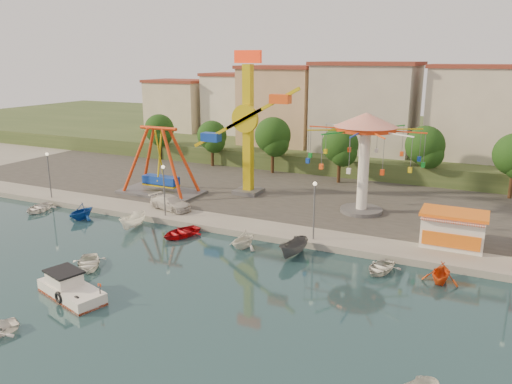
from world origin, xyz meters
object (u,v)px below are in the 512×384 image
Objects in this scene: pirate_ship_ride at (160,162)px; wave_swinger at (365,140)px; cabin_motorboat at (70,290)px; rowboat_a at (88,263)px; kamikaze_tower at (251,129)px; van at (171,203)px.

wave_swinger reaches higher than pirate_ship_ride.
cabin_motorboat is 1.64× the size of rowboat_a.
kamikaze_tower reaches higher than van.
kamikaze_tower is 25.11m from rowboat_a.
pirate_ship_ride reaches higher than cabin_motorboat.
wave_swinger reaches higher than cabin_motorboat.
wave_swinger is at bearing 78.92° from cabin_motorboat.
cabin_motorboat is at bearing -68.28° from pirate_ship_ride.
wave_swinger reaches higher than rowboat_a.
kamikaze_tower is at bearing 174.28° from wave_swinger.
van is at bearing 120.44° from cabin_motorboat.
kamikaze_tower is at bearing 105.69° from cabin_motorboat.
wave_swinger is at bearing 6.70° from pirate_ship_ride.
wave_swinger is at bearing 13.59° from rowboat_a.
pirate_ship_ride reaches higher than van.
pirate_ship_ride is 0.61× the size of kamikaze_tower.
van is (4.83, -5.01, -3.06)m from pirate_ship_ride.
rowboat_a is (-2.51, 4.40, -0.15)m from cabin_motorboat.
van is at bearing -119.19° from kamikaze_tower.
rowboat_a is (-2.90, -23.64, -7.95)m from kamikaze_tower.
van is at bearing 58.61° from rowboat_a.
pirate_ship_ride is 1.98× the size of van.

